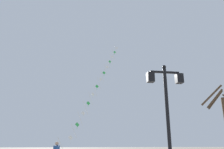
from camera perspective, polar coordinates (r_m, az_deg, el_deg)
name	(u,v)px	position (r m, az deg, el deg)	size (l,w,h in m)	color
twin_lantern_lamp_post	(166,99)	(9.32, 13.60, -6.14)	(1.52, 0.28, 4.75)	black
kite_train	(99,84)	(23.62, -3.43, -2.29)	(6.45, 12.70, 14.62)	brown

